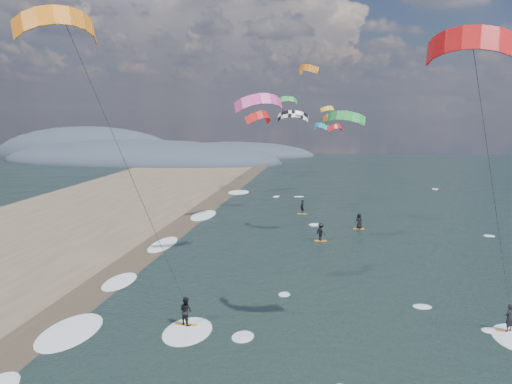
# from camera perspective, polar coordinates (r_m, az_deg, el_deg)

# --- Properties ---
(wet_sand_strip) EXTENTS (3.00, 240.00, 0.00)m
(wet_sand_strip) POSITION_cam_1_polar(r_m,az_deg,el_deg) (37.45, -17.68, -10.74)
(wet_sand_strip) COLOR #382D23
(wet_sand_strip) RESTS_ON ground
(coastal_hills) EXTENTS (80.00, 41.00, 15.00)m
(coastal_hills) POSITION_cam_1_polar(r_m,az_deg,el_deg) (138.95, -12.33, 3.27)
(coastal_hills) COLOR #3D4756
(coastal_hills) RESTS_ON ground
(kitesurfer_near_a) EXTENTS (7.61, 8.61, 15.88)m
(kitesurfer_near_a) POSITION_cam_1_polar(r_m,az_deg,el_deg) (27.01, 21.81, 6.97)
(kitesurfer_near_a) COLOR orange
(kitesurfer_near_a) RESTS_ON ground
(kitesurfer_near_b) EXTENTS (6.93, 9.05, 16.78)m
(kitesurfer_near_b) POSITION_cam_1_polar(r_m,az_deg,el_deg) (27.42, -14.45, 5.78)
(kitesurfer_near_b) COLOR orange
(kitesurfer_near_b) RESTS_ON ground
(far_kitesurfers) EXTENTS (7.26, 14.08, 1.66)m
(far_kitesurfers) POSITION_cam_1_polar(r_m,az_deg,el_deg) (56.35, 7.22, -3.13)
(far_kitesurfers) COLOR orange
(far_kitesurfers) RESTS_ON ground
(bg_kite_field) EXTENTS (11.79, 72.93, 9.45)m
(bg_kite_field) POSITION_cam_1_polar(r_m,az_deg,el_deg) (74.20, 5.54, 8.31)
(bg_kite_field) COLOR red
(bg_kite_field) RESTS_ON ground
(shoreline_surf) EXTENTS (2.40, 79.40, 0.11)m
(shoreline_surf) POSITION_cam_1_polar(r_m,az_deg,el_deg) (41.11, -13.24, -8.84)
(shoreline_surf) COLOR white
(shoreline_surf) RESTS_ON ground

